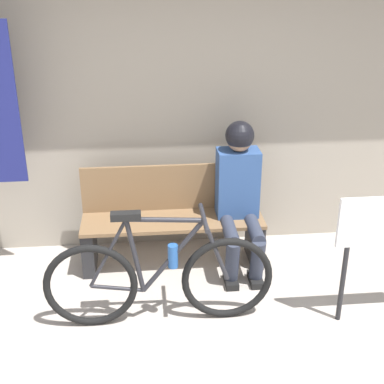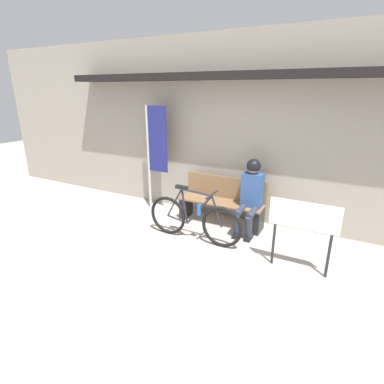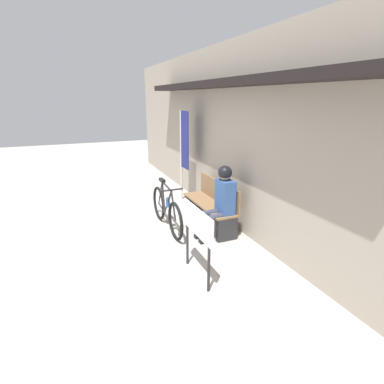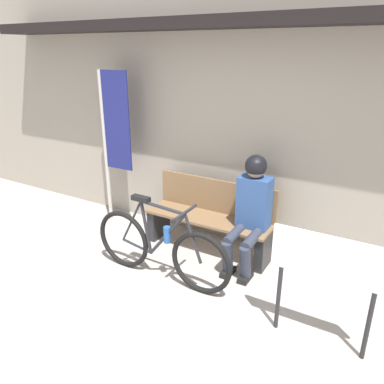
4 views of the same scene
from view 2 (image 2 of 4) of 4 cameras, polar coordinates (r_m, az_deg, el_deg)
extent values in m
plane|color=#ADA399|center=(3.92, -4.87, -16.81)|extent=(24.00, 24.00, 0.00)
cube|color=#9E9384|center=(5.40, 8.68, 11.42)|extent=(12.00, 0.12, 3.20)
cube|color=black|center=(5.09, 8.08, 21.13)|extent=(6.60, 0.44, 0.12)
cube|color=brown|center=(5.29, 5.51, -1.91)|extent=(1.50, 0.42, 0.03)
cube|color=brown|center=(5.39, 6.38, 0.88)|extent=(1.50, 0.03, 0.40)
cube|color=#232326|center=(5.65, -1.12, -2.77)|extent=(0.10, 0.36, 0.40)
cube|color=#232326|center=(5.17, 12.63, -5.36)|extent=(0.10, 0.36, 0.40)
torus|color=black|center=(4.95, -4.62, -4.46)|extent=(0.65, 0.05, 0.65)
torus|color=black|center=(4.55, 5.66, -6.67)|extent=(0.65, 0.05, 0.65)
cylinder|color=#232328|center=(4.53, 0.84, -0.04)|extent=(0.52, 0.03, 0.07)
cylinder|color=#232328|center=(4.61, 1.35, -3.44)|extent=(0.45, 0.03, 0.55)
cylinder|color=#232328|center=(4.72, -1.45, -2.70)|extent=(0.13, 0.03, 0.57)
cylinder|color=#232328|center=(4.87, -2.80, -5.18)|extent=(0.37, 0.03, 0.09)
cylinder|color=#232328|center=(4.79, -3.35, -2.00)|extent=(0.29, 0.02, 0.51)
cylinder|color=#232328|center=(4.49, 4.75, -3.75)|extent=(0.20, 0.03, 0.48)
cube|color=black|center=(4.63, -2.00, 0.92)|extent=(0.20, 0.07, 0.05)
cylinder|color=#232328|center=(4.43, 3.81, -0.50)|extent=(0.03, 0.40, 0.03)
cylinder|color=#235199|center=(4.61, 1.35, -3.44)|extent=(0.07, 0.07, 0.17)
cylinder|color=#2D3342|center=(4.97, 9.27, -3.43)|extent=(0.11, 0.42, 0.13)
cylinder|color=#2D3342|center=(4.89, 8.48, -6.15)|extent=(0.11, 0.17, 0.37)
cube|color=black|center=(5.00, 8.49, -8.13)|extent=(0.10, 0.22, 0.06)
cylinder|color=#2D3342|center=(4.92, 11.48, -3.82)|extent=(0.11, 0.42, 0.13)
cylinder|color=#2D3342|center=(4.83, 10.73, -6.58)|extent=(0.11, 0.17, 0.37)
cube|color=black|center=(4.95, 10.69, -8.57)|extent=(0.10, 0.22, 0.06)
cube|color=#2D4C84|center=(5.06, 11.42, 0.41)|extent=(0.34, 0.22, 0.57)
sphere|color=#9E7556|center=(4.94, 11.64, 4.56)|extent=(0.20, 0.20, 0.20)
sphere|color=black|center=(4.93, 11.67, 4.90)|extent=(0.23, 0.23, 0.23)
cylinder|color=#B7B2A8|center=(5.90, -8.25, 6.21)|extent=(0.05, 0.05, 2.01)
cube|color=navy|center=(5.70, -6.58, 9.88)|extent=(0.40, 0.02, 1.22)
cylinder|color=#232326|center=(4.27, 15.24, -9.48)|extent=(0.04, 0.04, 0.60)
cylinder|color=#232326|center=(4.21, 24.55, -11.05)|extent=(0.04, 0.04, 0.60)
cube|color=white|center=(4.02, 20.61, -4.27)|extent=(0.86, 0.03, 0.36)
camera|label=1|loc=(2.17, -46.87, 16.91)|focal=50.00mm
camera|label=3|loc=(3.64, 78.85, 3.66)|focal=28.00mm
camera|label=4|loc=(1.10, 27.90, 14.41)|focal=35.00mm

